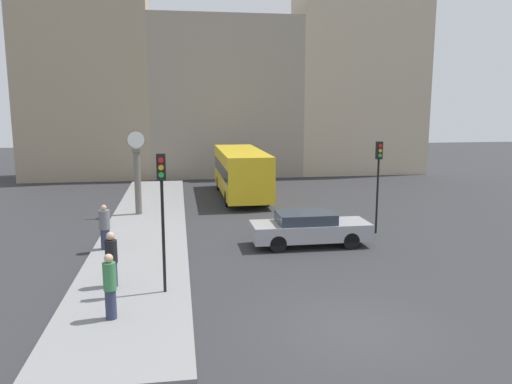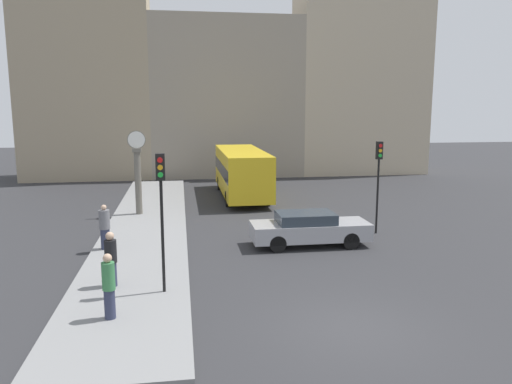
{
  "view_description": "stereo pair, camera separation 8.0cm",
  "coord_description": "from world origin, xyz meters",
  "views": [
    {
      "loc": [
        -4.24,
        -11.3,
        5.53
      ],
      "look_at": [
        -1.08,
        8.9,
        2.0
      ],
      "focal_mm": 35.0,
      "sensor_mm": 36.0,
      "label": 1
    },
    {
      "loc": [
        -4.16,
        -11.32,
        5.53
      ],
      "look_at": [
        -1.08,
        8.9,
        2.0
      ],
      "focal_mm": 35.0,
      "sensor_mm": 36.0,
      "label": 2
    }
  ],
  "objects": [
    {
      "name": "pedestrian_grey_jacket",
      "position": [
        -7.08,
        7.85,
        0.97
      ],
      "size": [
        0.41,
        0.41,
        1.73
      ],
      "color": "#2D334C",
      "rests_on": "sidewalk_corner"
    },
    {
      "name": "pedestrian_black_jacket",
      "position": [
        -6.31,
        3.68,
        0.97
      ],
      "size": [
        0.36,
        0.36,
        1.7
      ],
      "color": "#2D334C",
      "rests_on": "sidewalk_corner"
    },
    {
      "name": "ground_plane",
      "position": [
        0.0,
        0.0,
        0.0
      ],
      "size": [
        120.0,
        120.0,
        0.0
      ],
      "primitive_type": "plane",
      "color": "#2D2D30"
    },
    {
      "name": "bus_distant",
      "position": [
        -0.47,
        18.71,
        1.64
      ],
      "size": [
        2.54,
        9.18,
        2.88
      ],
      "color": "gold",
      "rests_on": "ground_plane"
    },
    {
      "name": "building_row",
      "position": [
        -0.47,
        29.07,
        8.15
      ],
      "size": [
        31.75,
        5.0,
        19.11
      ],
      "color": "gray",
      "rests_on": "ground_plane"
    },
    {
      "name": "traffic_light_far",
      "position": [
        4.29,
        8.99,
        2.88
      ],
      "size": [
        0.26,
        0.24,
        4.04
      ],
      "color": "black",
      "rests_on": "ground_plane"
    },
    {
      "name": "sidewalk_corner",
      "position": [
        -5.79,
        11.74,
        0.06
      ],
      "size": [
        3.61,
        27.47,
        0.12
      ],
      "primitive_type": "cube",
      "color": "gray",
      "rests_on": "ground_plane"
    },
    {
      "name": "pedestrian_green_hoodie",
      "position": [
        -6.05,
        1.26,
        0.99
      ],
      "size": [
        0.33,
        0.33,
        1.73
      ],
      "color": "#2D334C",
      "rests_on": "sidewalk_corner"
    },
    {
      "name": "traffic_light_near",
      "position": [
        -4.73,
        2.97,
        3.03
      ],
      "size": [
        0.26,
        0.24,
        4.09
      ],
      "color": "black",
      "rests_on": "sidewalk_corner"
    },
    {
      "name": "sedan_car",
      "position": [
        0.86,
        7.53,
        0.7
      ],
      "size": [
        4.7,
        1.7,
        1.35
      ],
      "color": "#9E9EA3",
      "rests_on": "ground_plane"
    },
    {
      "name": "street_clock",
      "position": [
        -6.3,
        14.14,
        2.18
      ],
      "size": [
        0.9,
        0.42,
        4.21
      ],
      "color": "#666056",
      "rests_on": "sidewalk_corner"
    }
  ]
}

